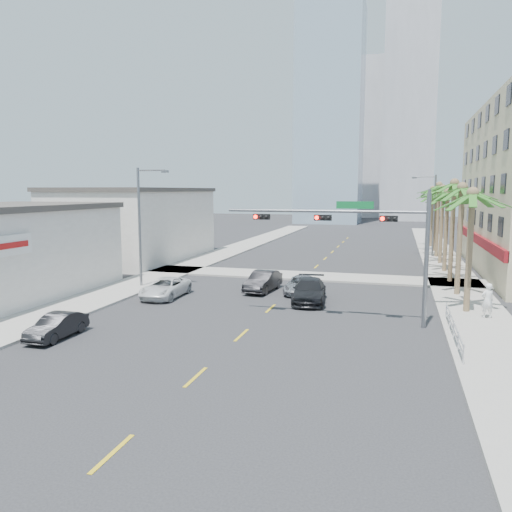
{
  "coord_description": "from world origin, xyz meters",
  "views": [
    {
      "loc": [
        7.51,
        -19.54,
        7.35
      ],
      "look_at": [
        -0.5,
        8.44,
        3.5
      ],
      "focal_mm": 35.0,
      "sensor_mm": 36.0,
      "label": 1
    }
  ],
  "objects_px": {
    "car_parked_far": "(165,288)",
    "car_parked_mid": "(57,326)",
    "traffic_signal_mast": "(365,233)",
    "pedestrian": "(487,301)",
    "car_lane_center": "(301,285)",
    "car_lane_left": "(263,281)",
    "car_lane_right": "(309,291)"
  },
  "relations": [
    {
      "from": "traffic_signal_mast",
      "to": "car_lane_center",
      "type": "relative_size",
      "value": 2.54
    },
    {
      "from": "car_parked_mid",
      "to": "car_lane_center",
      "type": "distance_m",
      "value": 17.13
    },
    {
      "from": "car_lane_right",
      "to": "pedestrian",
      "type": "height_order",
      "value": "pedestrian"
    },
    {
      "from": "car_lane_left",
      "to": "traffic_signal_mast",
      "type": "bearing_deg",
      "value": -37.59
    },
    {
      "from": "traffic_signal_mast",
      "to": "car_parked_far",
      "type": "distance_m",
      "value": 14.64
    },
    {
      "from": "car_parked_mid",
      "to": "car_lane_center",
      "type": "xyz_separation_m",
      "value": [
        9.67,
        14.13,
        0.0
      ]
    },
    {
      "from": "car_parked_mid",
      "to": "car_lane_center",
      "type": "relative_size",
      "value": 0.84
    },
    {
      "from": "traffic_signal_mast",
      "to": "car_lane_left",
      "type": "bearing_deg",
      "value": 136.99
    },
    {
      "from": "car_lane_left",
      "to": "car_lane_center",
      "type": "bearing_deg",
      "value": 5.99
    },
    {
      "from": "car_lane_left",
      "to": "pedestrian",
      "type": "xyz_separation_m",
      "value": [
        14.39,
        -4.52,
        0.42
      ]
    },
    {
      "from": "car_lane_left",
      "to": "car_lane_center",
      "type": "distance_m",
      "value": 2.83
    },
    {
      "from": "traffic_signal_mast",
      "to": "pedestrian",
      "type": "bearing_deg",
      "value": 21.39
    },
    {
      "from": "car_lane_left",
      "to": "car_lane_center",
      "type": "xyz_separation_m",
      "value": [
        2.82,
        0.03,
        -0.13
      ]
    },
    {
      "from": "car_parked_mid",
      "to": "car_parked_far",
      "type": "bearing_deg",
      "value": 84.19
    },
    {
      "from": "car_parked_far",
      "to": "car_parked_mid",
      "type": "bearing_deg",
      "value": -96.11
    },
    {
      "from": "traffic_signal_mast",
      "to": "car_parked_mid",
      "type": "relative_size",
      "value": 3.01
    },
    {
      "from": "car_parked_far",
      "to": "pedestrian",
      "type": "bearing_deg",
      "value": -2.64
    },
    {
      "from": "pedestrian",
      "to": "car_lane_center",
      "type": "bearing_deg",
      "value": -43.71
    },
    {
      "from": "car_parked_far",
      "to": "car_lane_center",
      "type": "height_order",
      "value": "car_parked_far"
    },
    {
      "from": "car_parked_far",
      "to": "car_lane_center",
      "type": "relative_size",
      "value": 1.1
    },
    {
      "from": "car_lane_left",
      "to": "car_lane_center",
      "type": "height_order",
      "value": "car_lane_left"
    },
    {
      "from": "traffic_signal_mast",
      "to": "car_parked_mid",
      "type": "distance_m",
      "value": 16.7
    },
    {
      "from": "car_lane_right",
      "to": "car_parked_far",
      "type": "bearing_deg",
      "value": -179.02
    },
    {
      "from": "traffic_signal_mast",
      "to": "pedestrian",
      "type": "relative_size",
      "value": 5.54
    },
    {
      "from": "car_parked_mid",
      "to": "pedestrian",
      "type": "relative_size",
      "value": 1.84
    },
    {
      "from": "car_parked_mid",
      "to": "car_lane_right",
      "type": "relative_size",
      "value": 0.71
    },
    {
      "from": "car_lane_left",
      "to": "pedestrian",
      "type": "relative_size",
      "value": 2.23
    },
    {
      "from": "car_lane_left",
      "to": "car_lane_right",
      "type": "xyz_separation_m",
      "value": [
        3.88,
        -2.57,
        0.02
      ]
    },
    {
      "from": "traffic_signal_mast",
      "to": "car_lane_right",
      "type": "bearing_deg",
      "value": 129.53
    },
    {
      "from": "car_lane_center",
      "to": "car_lane_right",
      "type": "height_order",
      "value": "car_lane_right"
    },
    {
      "from": "car_lane_left",
      "to": "car_lane_right",
      "type": "height_order",
      "value": "car_lane_right"
    },
    {
      "from": "car_parked_mid",
      "to": "car_lane_left",
      "type": "relative_size",
      "value": 0.82
    }
  ]
}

